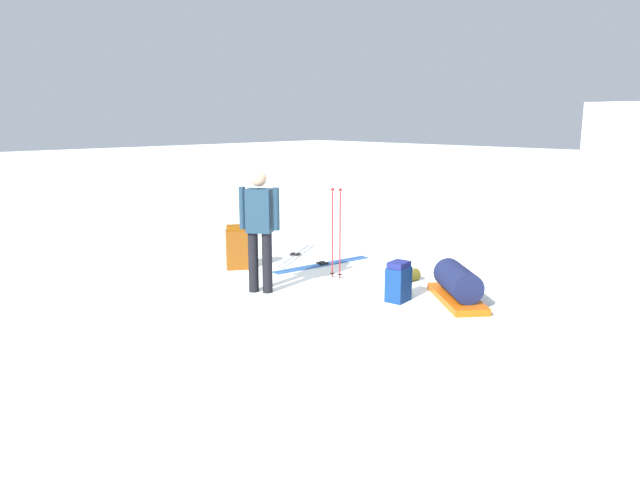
# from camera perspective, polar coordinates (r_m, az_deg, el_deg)

# --- Properties ---
(ground_plane) EXTENTS (80.00, 80.00, 0.00)m
(ground_plane) POSITION_cam_1_polar(r_m,az_deg,el_deg) (8.53, 0.00, -4.61)
(ground_plane) COLOR white
(skier_standing) EXTENTS (0.49, 0.37, 1.70)m
(skier_standing) POSITION_cam_1_polar(r_m,az_deg,el_deg) (8.16, -5.84, 1.47)
(skier_standing) COLOR black
(skier_standing) RESTS_ON ground_plane
(ski_pair_near) EXTENTS (0.45, 1.86, 0.05)m
(ski_pair_near) POSITION_cam_1_polar(r_m,az_deg,el_deg) (9.81, 0.24, -2.36)
(ski_pair_near) COLOR #2B589F
(ski_pair_near) RESTS_ON ground_plane
(ski_pair_far) EXTENTS (1.07, 1.70, 0.05)m
(ski_pair_far) POSITION_cam_1_polar(r_m,az_deg,el_deg) (10.45, -2.41, -1.49)
(ski_pair_far) COLOR silver
(ski_pair_far) RESTS_ON ground_plane
(backpack_large_dark) EXTENTS (0.29, 0.35, 0.53)m
(backpack_large_dark) POSITION_cam_1_polar(r_m,az_deg,el_deg) (7.93, 7.55, -4.01)
(backpack_large_dark) COLOR navy
(backpack_large_dark) RESTS_ON ground_plane
(backpack_bright) EXTENTS (0.38, 0.41, 0.71)m
(backpack_bright) POSITION_cam_1_polar(r_m,az_deg,el_deg) (9.60, -8.00, -0.72)
(backpack_bright) COLOR brown
(backpack_bright) RESTS_ON ground_plane
(ski_poles_planted_near) EXTENTS (0.19, 0.11, 1.37)m
(ski_poles_planted_near) POSITION_cam_1_polar(r_m,az_deg,el_deg) (8.88, 1.57, 1.09)
(ski_poles_planted_near) COLOR maroon
(ski_poles_planted_near) RESTS_ON ground_plane
(gear_sled) EXTENTS (1.26, 1.15, 0.49)m
(gear_sled) POSITION_cam_1_polar(r_m,az_deg,el_deg) (8.05, 13.08, -4.26)
(gear_sled) COLOR #D9570D
(gear_sled) RESTS_ON ground_plane
(sleeping_mat_rolled) EXTENTS (0.25, 0.57, 0.18)m
(sleeping_mat_rolled) POSITION_cam_1_polar(r_m,az_deg,el_deg) (8.84, 8.02, -3.54)
(sleeping_mat_rolled) COLOR brown
(sleeping_mat_rolled) RESTS_ON ground_plane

